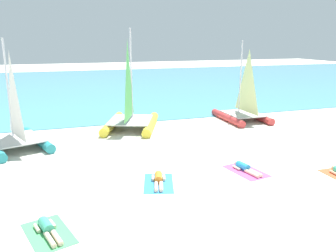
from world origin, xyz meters
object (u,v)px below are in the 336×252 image
sailboat_red (243,109)px  sunbather_center_left (159,179)px  towel_center_left (159,183)px  towel_center_right (246,171)px  sunbather_center_right (245,168)px  sailboat_teal (15,133)px  towel_leftmost (49,233)px  sunbather_leftmost (47,228)px  sailboat_yellow (131,114)px

sailboat_red → sunbather_center_left: sailboat_red is taller
towel_center_left → towel_center_right: same height
sunbather_center_left → sunbather_center_right: (3.77, 0.02, 0.00)m
sunbather_center_left → towel_center_right: bearing=15.9°
sailboat_teal → towel_center_left: bearing=-67.9°
towel_leftmost → sunbather_center_right: size_ratio=1.21×
towel_center_left → sailboat_teal: bearing=130.6°
sunbather_leftmost → towel_center_left: bearing=13.4°
towel_center_left → towel_center_right: bearing=0.3°
sailboat_yellow → sunbather_center_right: sailboat_yellow is taller
sailboat_red → sailboat_teal: bearing=-172.0°
sailboat_yellow → sunbather_leftmost: (-4.79, -10.73, -0.76)m
towel_center_right → sailboat_yellow: bearing=109.6°
sailboat_red → sunbather_center_left: (-8.36, -8.10, -0.65)m
towel_leftmost → sunbather_leftmost: 0.14m
sailboat_yellow → sunbather_leftmost: size_ratio=3.86×
towel_center_right → sailboat_teal: bearing=145.5°
towel_center_left → sunbather_center_left: 0.14m
sunbather_center_right → sunbather_leftmost: bearing=-172.5°
towel_leftmost → sunbather_leftmost: sunbather_leftmost is taller
towel_leftmost → towel_center_right: (7.77, 2.39, 0.00)m
sailboat_red → sunbather_leftmost: 16.21m
sunbather_leftmost → towel_center_right: size_ratio=0.81×
sunbather_leftmost → towel_center_right: sunbather_leftmost is taller
towel_center_left → sunbather_center_left: sunbather_center_left is taller
sailboat_red → sunbather_center_right: 9.31m
towel_leftmost → towel_center_right: size_ratio=1.00×
sailboat_yellow → sunbather_leftmost: sailboat_yellow is taller
sailboat_teal → towel_center_right: size_ratio=2.84×
towel_leftmost → towel_center_right: same height
sailboat_red → towel_center_right: bearing=-118.7°
towel_center_left → sunbather_center_right: size_ratio=1.21×
sailboat_teal → towel_center_left: (5.48, -6.39, -0.80)m
towel_leftmost → sailboat_red: bearing=40.5°
sailboat_yellow → sunbather_center_right: (2.99, -8.34, -0.76)m
sailboat_red → towel_leftmost: (-12.35, -10.53, -0.77)m
sunbather_leftmost → sunbather_center_right: same height
sunbather_leftmost → towel_center_right: 8.13m
sailboat_yellow → towel_leftmost: size_ratio=3.14×
sailboat_red → towel_center_right: sailboat_red is taller
sailboat_teal → sailboat_yellow: bearing=-0.6°
sailboat_red → towel_center_left: size_ratio=2.76×
sunbather_leftmost → sunbather_center_right: size_ratio=0.99×
sailboat_teal → sunbather_center_left: (5.50, -6.33, -0.67)m
sunbather_leftmost → sailboat_red: bearing=23.7°
sailboat_red → sailboat_yellow: size_ratio=0.88×
towel_center_left → sunbather_center_left: bearing=73.5°
sunbather_center_right → sailboat_yellow: bearing=100.1°
towel_center_left → sailboat_yellow: bearing=84.5°
sunbather_center_left → sailboat_teal: bearing=147.5°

